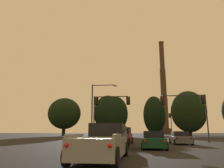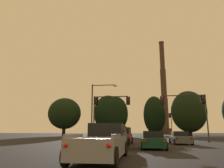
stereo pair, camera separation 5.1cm
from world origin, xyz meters
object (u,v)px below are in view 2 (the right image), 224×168
at_px(traffic_light_far_right, 171,121).
at_px(street_lamp, 96,105).
at_px(suv_left_lane_front, 122,136).
at_px(sedan_center_lane_second, 153,140).
at_px(suv_left_lane_second, 114,138).
at_px(traffic_light_overhead_left, 106,106).
at_px(sedan_right_lane_front, 180,138).
at_px(pickup_truck_left_lane_third, 102,143).
at_px(traffic_light_overhead_right, 191,105).
at_px(smokestack, 164,96).

distance_m(traffic_light_far_right, street_lamp, 33.04).
bearing_deg(suv_left_lane_front, sedan_center_lane_second, -61.01).
height_order(suv_left_lane_second, traffic_light_overhead_left, traffic_light_overhead_left).
bearing_deg(sedan_right_lane_front, pickup_truck_left_lane_third, -113.01).
bearing_deg(traffic_light_far_right, traffic_light_overhead_right, -92.28).
bearing_deg(sedan_center_lane_second, pickup_truck_left_lane_third, -109.04).
distance_m(sedan_right_lane_front, traffic_light_overhead_right, 7.44).
xyz_separation_m(suv_left_lane_front, traffic_light_overhead_left, (-2.98, 6.81, 4.19)).
xyz_separation_m(pickup_truck_left_lane_third, traffic_light_overhead_left, (-3.10, 21.01, 4.28)).
bearing_deg(smokestack, suv_left_lane_front, -99.15).
relative_size(suv_left_lane_front, traffic_light_overhead_left, 0.75).
bearing_deg(sedan_center_lane_second, traffic_light_far_right, 81.88).
relative_size(pickup_truck_left_lane_third, traffic_light_overhead_right, 0.85).
distance_m(pickup_truck_left_lane_third, traffic_light_overhead_left, 21.66).
bearing_deg(traffic_light_overhead_right, traffic_light_far_right, 87.72).
xyz_separation_m(suv_left_lane_front, suv_left_lane_second, (-0.08, -7.13, 0.00)).
bearing_deg(suv_left_lane_second, traffic_light_far_right, 76.88).
distance_m(sedan_center_lane_second, street_lamp, 14.91).
bearing_deg(sedan_right_lane_front, traffic_light_overhead_right, 63.75).
height_order(sedan_center_lane_second, traffic_light_far_right, traffic_light_far_right).
distance_m(pickup_truck_left_lane_third, smokestack, 120.89).
bearing_deg(suv_left_lane_front, pickup_truck_left_lane_third, -86.72).
bearing_deg(sedan_center_lane_second, street_lamp, 122.71).
bearing_deg(street_lamp, smokestack, 77.94).
xyz_separation_m(pickup_truck_left_lane_third, suv_left_lane_second, (-0.20, 7.08, 0.09)).
height_order(suv_left_lane_second, traffic_light_far_right, traffic_light_far_right).
xyz_separation_m(traffic_light_overhead_left, street_lamp, (-1.23, -0.95, 0.09)).
bearing_deg(traffic_light_overhead_right, smokestack, 85.60).
bearing_deg(street_lamp, traffic_light_overhead_left, 37.62).
height_order(traffic_light_overhead_left, smokestack, smokestack).
bearing_deg(pickup_truck_left_lane_third, traffic_light_far_right, 79.66).
distance_m(suv_left_lane_second, street_lamp, 14.28).
xyz_separation_m(sedan_center_lane_second, street_lamp, (-7.31, 12.18, 4.51)).
distance_m(traffic_light_overhead_left, street_lamp, 1.55).
bearing_deg(suv_left_lane_second, suv_left_lane_front, 90.00).
bearing_deg(traffic_light_overhead_right, street_lamp, -178.22).
relative_size(traffic_light_overhead_right, smokestack, 0.12).
bearing_deg(sedan_right_lane_front, traffic_light_overhead_left, 148.09).
height_order(suv_left_lane_second, traffic_light_overhead_right, traffic_light_overhead_right).
xyz_separation_m(pickup_truck_left_lane_third, sedan_right_lane_front, (6.42, 15.07, -0.14)).
relative_size(sedan_right_lane_front, smokestack, 0.08).
bearing_deg(traffic_light_far_right, sedan_right_lane_front, -96.32).
relative_size(suv_left_lane_second, street_lamp, 0.59).
xyz_separation_m(sedan_center_lane_second, traffic_light_overhead_right, (6.10, 12.60, 4.36)).
xyz_separation_m(suv_left_lane_second, street_lamp, (-4.12, 12.99, 4.28)).
bearing_deg(sedan_right_lane_front, suv_left_lane_front, -172.35).
bearing_deg(traffic_light_far_right, sedan_center_lane_second, -99.85).
relative_size(traffic_light_overhead_right, street_lamp, 0.79).
height_order(traffic_light_overhead_right, traffic_light_overhead_left, traffic_light_overhead_left).
height_order(traffic_light_overhead_left, street_lamp, street_lamp).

